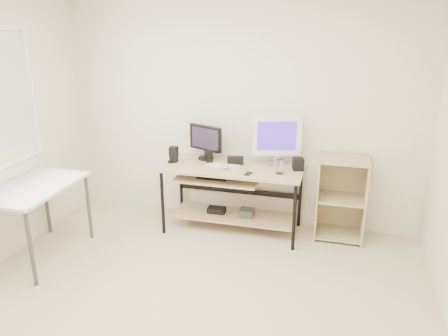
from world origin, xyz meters
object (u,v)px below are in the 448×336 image
Objects in this scene: desk at (230,184)px; audio_controller at (209,157)px; black_monitor at (206,140)px; shelf_unit at (341,197)px; side_table at (35,194)px; white_imac at (277,137)px.

audio_controller reaches higher than desk.
black_monitor is 0.22m from audio_controller.
black_monitor reaches higher than shelf_unit.
black_monitor is at bearing 153.58° from desk.
desk is at bearing 32.65° from side_table.
side_table is at bearing -166.63° from white_imac.
side_table is at bearing -156.67° from shelf_unit.
desk is at bearing -4.42° from black_monitor.
white_imac is at bearing 29.53° from side_table.
white_imac is 0.76m from audio_controller.
shelf_unit is at bearing -14.67° from white_imac.
side_table is 6.62× the size of audio_controller.
desk is 0.57m from black_monitor.
audio_controller reaches higher than side_table.
side_table is 2.47m from white_imac.
white_imac reaches higher than desk.
side_table is at bearing -163.99° from audio_controller.
desk is at bearing -172.23° from shelf_unit.
desk is 9.93× the size of audio_controller.
black_monitor is at bearing 42.78° from side_table.
black_monitor is (-1.51, 0.00, 0.52)m from shelf_unit.
side_table is 1.81× the size of white_imac.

